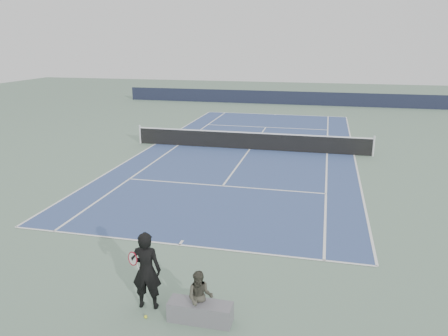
% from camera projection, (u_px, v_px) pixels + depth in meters
% --- Properties ---
extents(ground, '(80.00, 80.00, 0.00)m').
position_uv_depth(ground, '(250.00, 149.00, 23.79)').
color(ground, slate).
extents(court_surface, '(10.97, 23.77, 0.01)m').
position_uv_depth(court_surface, '(250.00, 149.00, 23.78)').
color(court_surface, '#34497B').
rests_on(court_surface, ground).
extents(tennis_net, '(12.90, 0.10, 1.07)m').
position_uv_depth(tennis_net, '(250.00, 140.00, 23.64)').
color(tennis_net, silver).
rests_on(tennis_net, ground).
extents(windscreen_far, '(30.00, 0.25, 1.20)m').
position_uv_depth(windscreen_far, '(283.00, 98.00, 40.32)').
color(windscreen_far, black).
rests_on(windscreen_far, ground).
extents(tennis_player, '(0.82, 0.57, 1.81)m').
position_uv_depth(tennis_player, '(146.00, 270.00, 9.52)').
color(tennis_player, black).
rests_on(tennis_player, ground).
extents(tennis_ball, '(0.07, 0.07, 0.07)m').
position_uv_depth(tennis_ball, '(146.00, 317.00, 9.35)').
color(tennis_ball, yellow).
rests_on(tennis_ball, ground).
extents(spectator_bench, '(1.41, 0.64, 1.17)m').
position_uv_depth(spectator_bench, '(200.00, 304.00, 9.16)').
color(spectator_bench, slate).
rests_on(spectator_bench, ground).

